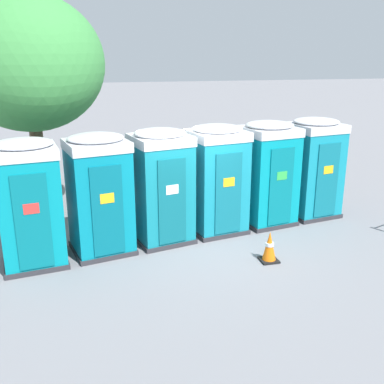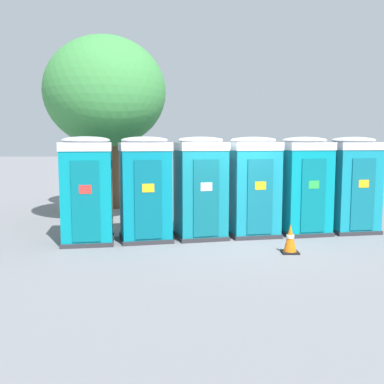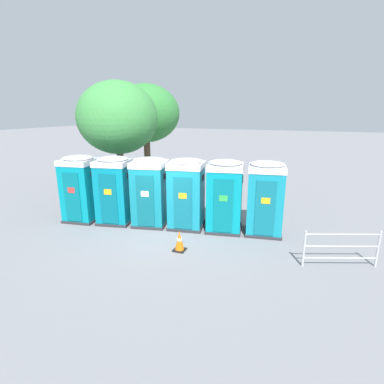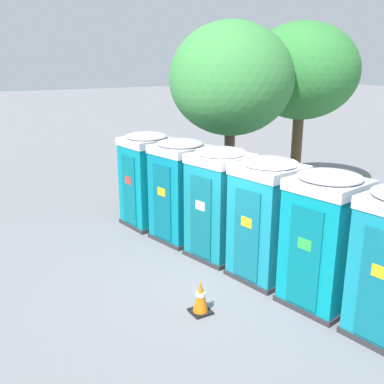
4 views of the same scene
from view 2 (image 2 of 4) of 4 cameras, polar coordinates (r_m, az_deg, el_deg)
name	(u,v)px [view 2 (image 2 of 4)]	position (r m, az deg, el deg)	size (l,w,h in m)	color
ground_plane	(230,239)	(11.26, 4.91, -6.00)	(120.00, 120.00, 0.00)	slate
portapotty_0	(87,190)	(10.95, -13.17, 0.30)	(1.37, 1.36, 2.54)	#2D2D33
portapotty_1	(145,188)	(11.02, -5.97, 0.47)	(1.44, 1.43, 2.54)	#2D2D33
portapotty_2	(200,187)	(11.24, 1.05, 0.63)	(1.44, 1.43, 2.54)	#2D2D33
portapotty_3	(253,186)	(11.62, 7.71, 0.76)	(1.42, 1.39, 2.54)	#2D2D33
portapotty_4	(303,185)	(12.11, 13.96, 0.86)	(1.43, 1.41, 2.54)	#2D2D33
portapotty_5	(352,184)	(12.75, 19.60, 0.95)	(1.40, 1.38, 2.54)	#2D2D33
street_tree_0	(113,96)	(16.42, -9.99, 11.86)	(3.57, 3.57, 5.53)	brown
street_tree_1	(105,92)	(13.57, -10.97, 12.31)	(3.52, 3.52, 5.44)	brown
traffic_cone	(290,239)	(10.04, 12.37, -5.86)	(0.36, 0.36, 0.64)	black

